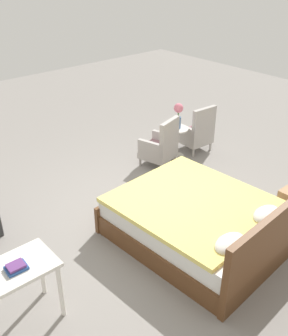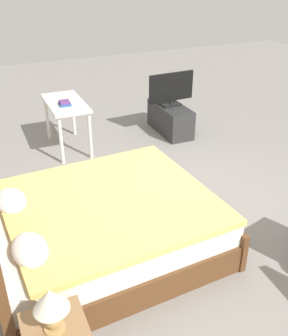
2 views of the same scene
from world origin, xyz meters
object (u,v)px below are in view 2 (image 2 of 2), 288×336
Objects in this scene: vanity_desk at (66,109)px; table_lamp at (51,304)px; tv_stand at (170,119)px; tv_flatscreen at (171,89)px; bed at (98,227)px; book_stack at (65,103)px.

table_lamp is at bearing 165.13° from vanity_desk.
tv_flatscreen is at bearing 3.50° from tv_stand.
tv_stand is 0.51m from tv_flatscreen.
tv_stand is at bearing -92.44° from vanity_desk.
table_lamp is at bearing 152.09° from bed.
table_lamp is 0.32× the size of vanity_desk.
tv_stand is 1.82m from book_stack.
book_stack is at bearing -7.17° from bed.
vanity_desk is (2.50, -0.33, 0.33)m from bed.
table_lamp is 3.75m from book_stack.
tv_flatscreen is at bearing -39.95° from bed.
table_lamp reaches higher than book_stack.
tv_flatscreen is at bearing -92.36° from vanity_desk.
vanity_desk is 4.91× the size of book_stack.
bed is at bearing 172.41° from vanity_desk.
table_lamp is 3.88m from vanity_desk.
vanity_desk is (0.07, 1.70, -0.11)m from tv_flatscreen.
book_stack is (-0.06, 1.74, 0.02)m from tv_flatscreen.
table_lamp is 0.42× the size of tv_flatscreen.
table_lamp reaches higher than vanity_desk.
book_stack is at bearing 164.77° from vanity_desk.
bed reaches higher than book_stack.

